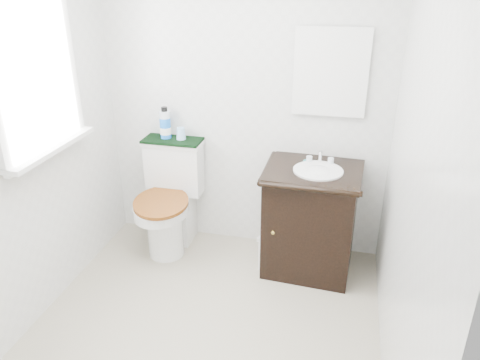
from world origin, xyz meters
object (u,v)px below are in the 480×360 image
at_px(vanity, 311,217).
at_px(cup, 181,133).
at_px(toilet, 171,204).
at_px(trash_bin, 273,253).
at_px(mouthwash_bottle, 165,124).

relative_size(vanity, cup, 9.78).
distance_m(toilet, trash_bin, 0.92).
distance_m(toilet, cup, 0.58).
distance_m(mouthwash_bottle, cup, 0.14).
distance_m(vanity, trash_bin, 0.40).
bearing_deg(trash_bin, toilet, 169.38).
bearing_deg(trash_bin, vanity, 21.81).
xyz_separation_m(vanity, mouthwash_bottle, (-1.19, 0.21, 0.57)).
relative_size(toilet, cup, 9.26).
bearing_deg(cup, trash_bin, -20.93).
bearing_deg(vanity, toilet, 176.94).
relative_size(toilet, mouthwash_bottle, 3.49).
distance_m(vanity, cup, 1.20).
bearing_deg(toilet, trash_bin, -10.62).
distance_m(trash_bin, mouthwash_bottle, 1.30).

